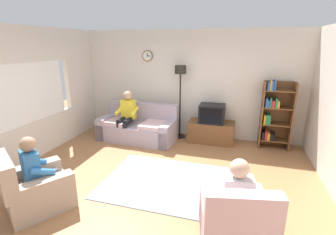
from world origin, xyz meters
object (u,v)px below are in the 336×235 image
Objects in this scene: tv_stand at (211,132)px; person_on_couch at (127,113)px; person_in_right_armchair at (235,195)px; armchair_near_window at (35,190)px; person_in_left_armchair at (39,169)px; armchair_near_bookshelf at (235,222)px; bookshelf at (274,114)px; couch at (138,128)px; floor_lamp at (180,82)px; tv at (212,113)px.

tv_stand is 0.89× the size of person_on_couch.
armchair_near_window is at bearing -175.99° from person_in_right_armchair.
tv_stand is 3.92m from person_in_left_armchair.
armchair_near_window is at bearing -122.96° from tv_stand.
person_in_left_armchair is (-2.80, -0.04, 0.32)m from armchair_near_bookshelf.
armchair_near_window and armchair_near_bookshelf have the same top height.
armchair_near_bookshelf is (-0.72, -3.31, -0.51)m from bookshelf.
person_in_right_armchair is at bearing -48.60° from couch.
person_on_couch is (-1.21, -0.58, -0.75)m from floor_lamp.
person_in_right_armchair reaches higher than couch.
tv is at bearing -8.48° from floor_lamp.
armchair_near_window is 2.90m from person_on_couch.
bookshelf is at bearing 2.88° from tv_stand.
armchair_near_bookshelf is (2.85, 0.11, 0.00)m from armchair_near_window.
armchair_near_window is at bearing -92.63° from person_on_couch.
bookshelf reaches higher than person_in_right_armchair.
tv_stand is 0.98× the size of person_in_right_armchair.
couch is 1.57× the size of person_on_couch.
floor_lamp reaches higher than person_in_left_armchair.
couch is 3.24× the size of tv.
person_on_couch is (-2.04, -0.48, 0.44)m from tv_stand.
tv is at bearing -176.12° from bookshelf.
tv_stand is 3.31m from armchair_near_bookshelf.
armchair_near_window is at bearing -177.77° from armchair_near_bookshelf.
tv is 0.59× the size of armchair_near_bookshelf.
tv_stand is (1.80, 0.37, -0.06)m from couch.
tv is (0.00, -0.02, 0.48)m from tv_stand.
person_in_right_armchair is at bearing -78.18° from tv.
person_on_couch is at bearing 88.30° from person_in_left_armchair.
tv_stand is 2.14m from person_on_couch.
person_in_right_armchair is at bearing -78.27° from tv_stand.
tv is at bearing 101.82° from person_in_right_armchair.
tv is at bearing 12.70° from person_on_couch.
armchair_near_window is 2.85m from person_in_right_armchair.
armchair_near_bookshelf is 3.89m from person_on_couch.
armchair_near_window is 0.33m from person_in_left_armchair.
person_in_right_armchair is (0.65, -3.15, 0.35)m from tv_stand.
bookshelf is (1.40, 0.09, 0.07)m from tv.
person_in_right_armchair reaches higher than tv.
person_in_left_armchair is at bearing -136.44° from bookshelf.
couch is at bearing 130.73° from armchair_near_bookshelf.
bookshelf is at bearing 77.07° from person_in_right_armchair.
armchair_near_window is at bearing -122.97° from person_in_left_armchair.
tv is 4.00m from armchair_near_window.
tv is at bearing -90.00° from tv_stand.
person_on_couch is at bearing -155.99° from couch.
tv_stand is at bearing 57.04° from person_in_left_armchair.
floor_lamp reaches higher than person_in_right_armchair.
armchair_near_window is at bearing -111.30° from floor_lamp.
person_in_left_armchair reaches higher than tv.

